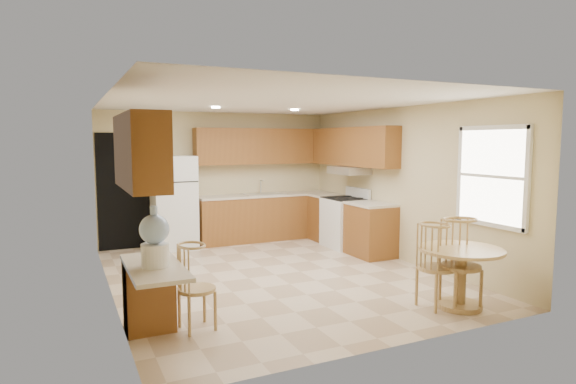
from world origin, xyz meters
name	(u,v)px	position (x,y,z in m)	size (l,w,h in m)	color
floor	(275,275)	(0.00, 0.00, 0.00)	(5.50, 5.50, 0.00)	beige
ceiling	(275,102)	(0.00, 0.00, 2.50)	(4.50, 5.50, 0.02)	white
wall_back	(218,177)	(0.00, 2.75, 1.25)	(4.50, 0.02, 2.50)	#CCBA89
wall_front	(394,217)	(0.00, -2.75, 1.25)	(4.50, 0.02, 2.50)	#CCBA89
wall_left	(109,198)	(-2.25, 0.00, 1.25)	(0.02, 5.50, 2.50)	#CCBA89
wall_right	(401,184)	(2.25, 0.00, 1.25)	(0.02, 5.50, 2.50)	#CCBA89
doorway	(125,191)	(-1.75, 2.73, 1.05)	(0.90, 0.02, 2.10)	black
base_cab_back	(266,218)	(0.88, 2.45, 0.43)	(2.75, 0.60, 0.87)	brown
counter_back	(266,195)	(0.88, 2.45, 0.89)	(2.75, 0.63, 0.04)	beige
base_cab_right_a	(328,218)	(1.95, 1.85, 0.43)	(0.60, 0.59, 0.87)	brown
counter_right_a	(328,195)	(1.95, 1.85, 0.89)	(0.63, 0.59, 0.04)	beige
base_cab_right_b	(371,231)	(1.95, 0.40, 0.43)	(0.60, 0.80, 0.87)	brown
counter_right_b	(371,204)	(1.95, 0.40, 0.89)	(0.63, 0.80, 0.04)	beige
upper_cab_back	(263,146)	(0.88, 2.58, 1.85)	(2.75, 0.33, 0.70)	brown
upper_cab_right	(352,147)	(2.08, 1.21, 1.85)	(0.33, 2.42, 0.70)	brown
upper_cab_left	(140,152)	(-2.08, -1.60, 1.85)	(0.33, 1.40, 0.70)	brown
sink	(265,194)	(0.85, 2.45, 0.91)	(0.78, 0.44, 0.01)	silver
range_hood	(349,170)	(2.00, 1.18, 1.42)	(0.50, 0.76, 0.14)	silver
desk_pedestal	(149,296)	(-2.00, -1.32, 0.36)	(0.48, 0.42, 0.72)	brown
desk_top	(154,267)	(-2.00, -1.70, 0.75)	(0.50, 1.20, 0.04)	beige
window	(492,176)	(2.23, -1.85, 1.50)	(0.06, 1.12, 1.30)	white
can_light_a	(216,107)	(-0.50, 1.20, 2.48)	(0.14, 0.14, 0.02)	white
can_light_b	(295,110)	(0.90, 1.20, 2.48)	(0.14, 0.14, 0.02)	white
refrigerator	(174,202)	(-0.95, 2.40, 0.84)	(0.74, 0.73, 1.69)	white
stove	(345,222)	(1.92, 1.18, 0.47)	(0.65, 0.76, 1.09)	white
dining_table	(461,269)	(1.40, -2.20, 0.47)	(0.96, 0.96, 0.71)	tan
chair_table_a	(443,259)	(1.17, -2.15, 0.60)	(0.44, 0.56, 0.99)	tan
chair_table_b	(468,257)	(1.40, -2.30, 0.63)	(0.46, 0.48, 1.04)	tan
chair_desk	(199,280)	(-1.55, -1.60, 0.54)	(0.39, 0.51, 0.89)	tan
water_crock	(155,239)	(-2.00, -1.75, 1.03)	(0.28, 0.28, 0.58)	white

